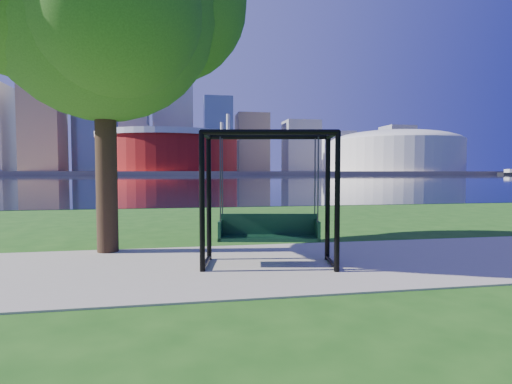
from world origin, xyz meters
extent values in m
plane|color=#1E5114|center=(0.00, 0.00, 0.00)|extent=(900.00, 900.00, 0.00)
cube|color=#9E937F|center=(0.00, -0.50, 0.01)|extent=(120.00, 4.00, 0.03)
cube|color=black|center=(0.00, 102.00, 0.01)|extent=(900.00, 180.00, 0.02)
cube|color=#937F60|center=(0.00, 306.00, 1.00)|extent=(900.00, 228.00, 2.00)
cylinder|color=maroon|center=(-10.00, 235.00, 13.00)|extent=(80.00, 80.00, 22.00)
cylinder|color=silver|center=(-10.00, 235.00, 22.50)|extent=(83.00, 83.00, 3.00)
cylinder|color=silver|center=(22.91, 254.00, 18.00)|extent=(2.00, 2.00, 32.00)
cylinder|color=silver|center=(-42.91, 254.00, 18.00)|extent=(2.00, 2.00, 32.00)
cylinder|color=silver|center=(-42.91, 216.00, 18.00)|extent=(2.00, 2.00, 32.00)
cylinder|color=silver|center=(22.91, 216.00, 18.00)|extent=(2.00, 2.00, 32.00)
cylinder|color=beige|center=(135.00, 235.00, 12.00)|extent=(84.00, 84.00, 20.00)
ellipsoid|color=beige|center=(135.00, 235.00, 21.00)|extent=(84.00, 84.00, 15.12)
cube|color=#998466|center=(-100.00, 300.00, 46.00)|extent=(26.00, 26.00, 88.00)
cube|color=slate|center=(-70.00, 325.00, 49.50)|extent=(30.00, 24.00, 95.00)
cube|color=gray|center=(-40.00, 305.00, 38.00)|extent=(24.00, 24.00, 72.00)
cube|color=silver|center=(-10.00, 335.00, 42.00)|extent=(32.00, 28.00, 80.00)
cube|color=slate|center=(25.00, 310.00, 31.00)|extent=(22.00, 22.00, 58.00)
cube|color=#998466|center=(55.00, 325.00, 26.00)|extent=(26.00, 26.00, 48.00)
cube|color=gray|center=(95.00, 315.00, 23.00)|extent=(28.00, 24.00, 42.00)
cube|color=silver|center=(135.00, 340.00, 20.00)|extent=(30.00, 26.00, 36.00)
cube|color=gray|center=(185.00, 320.00, 22.00)|extent=(24.00, 24.00, 40.00)
cube|color=#998466|center=(225.00, 335.00, 18.00)|extent=(26.00, 26.00, 32.00)
sphere|color=#998466|center=(-100.00, 300.00, 93.50)|extent=(10.00, 10.00, 10.00)
cylinder|color=black|center=(-1.18, -0.86, 1.24)|extent=(0.11, 0.11, 2.48)
cylinder|color=black|center=(1.15, -1.29, 1.24)|extent=(0.11, 0.11, 2.48)
cylinder|color=black|center=(-1.01, 0.09, 1.24)|extent=(0.11, 0.11, 2.48)
cylinder|color=black|center=(1.33, -0.34, 1.24)|extent=(0.11, 0.11, 2.48)
cylinder|color=black|center=(-0.02, -1.08, 2.48)|extent=(2.35, 0.53, 0.10)
cylinder|color=black|center=(0.16, -0.12, 2.48)|extent=(2.35, 0.53, 0.10)
cylinder|color=black|center=(-1.09, -0.38, 2.48)|extent=(0.27, 0.97, 0.10)
cylinder|color=black|center=(-1.09, -0.38, 0.09)|extent=(0.25, 0.97, 0.08)
cylinder|color=black|center=(1.24, -0.82, 2.48)|extent=(0.27, 0.97, 0.10)
cylinder|color=black|center=(1.24, -0.82, 0.09)|extent=(0.25, 0.97, 0.08)
cube|color=black|center=(0.07, -0.60, 0.54)|extent=(1.95, 0.82, 0.06)
cube|color=black|center=(0.11, -0.39, 0.78)|extent=(1.87, 0.40, 0.41)
cube|color=black|center=(-0.82, -0.43, 0.69)|extent=(0.14, 0.49, 0.37)
cube|color=black|center=(0.97, -0.77, 0.69)|extent=(0.14, 0.49, 0.37)
cylinder|color=#37373C|center=(-0.84, -0.63, 1.65)|extent=(0.03, 0.03, 1.56)
cylinder|color=#37373C|center=(0.91, -0.96, 1.65)|extent=(0.03, 0.03, 1.56)
cylinder|color=#37373C|center=(-0.77, -0.24, 1.65)|extent=(0.03, 0.03, 1.56)
cylinder|color=#37373C|center=(0.98, -0.57, 1.65)|extent=(0.03, 0.03, 1.56)
cylinder|color=black|center=(-3.16, 1.29, 2.27)|extent=(0.45, 0.45, 4.54)
sphere|color=#2F5C1B|center=(-3.16, 1.29, 5.37)|extent=(4.96, 4.96, 4.96)
sphere|color=#2F5C1B|center=(-1.82, 1.91, 5.78)|extent=(3.72, 3.72, 3.72)
sphere|color=#2F5C1B|center=(-2.75, 0.15, 4.85)|extent=(3.30, 3.30, 3.30)
camera|label=1|loc=(-1.49, -7.90, 1.80)|focal=28.00mm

